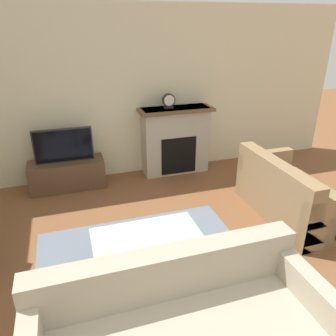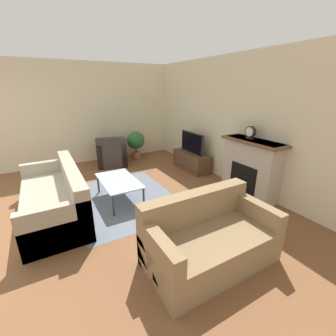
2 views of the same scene
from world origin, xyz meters
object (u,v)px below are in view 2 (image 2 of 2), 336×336
couch_sectional (56,199)px  couch_loveseat (208,240)px  coffee_table (119,182)px  potted_plant (136,141)px  armchair_by_window (112,154)px  mantel_clock (250,132)px  tv (192,143)px

couch_sectional → couch_loveseat: 2.61m
coffee_table → potted_plant: potted_plant is taller
armchair_by_window → potted_plant: (-0.22, 0.82, 0.22)m
couch_sectional → coffee_table: bearing=88.5°
couch_loveseat → potted_plant: 4.54m
armchair_by_window → coffee_table: armchair_by_window is taller
armchair_by_window → mantel_clock: mantel_clock is taller
tv → mantel_clock: 1.79m
tv → armchair_by_window: tv is taller
couch_loveseat → armchair_by_window: bearing=89.4°
couch_loveseat → potted_plant: (-4.45, 0.86, 0.23)m
mantel_clock → armchair_by_window: bearing=-149.8°
armchair_by_window → potted_plant: size_ratio=1.29×
couch_loveseat → coffee_table: size_ratio=1.40×
potted_plant → mantel_clock: 3.55m
armchair_by_window → potted_plant: 0.87m
coffee_table → couch_loveseat: bearing=12.1°
armchair_by_window → mantel_clock: size_ratio=4.40×
armchair_by_window → coffee_table: 2.19m
tv → potted_plant: 1.86m
couch_loveseat → armchair_by_window: same height
mantel_clock → tv: bearing=-176.6°
tv → couch_loveseat: size_ratio=0.55×
mantel_clock → couch_sectional: bearing=-106.4°
couch_sectional → armchair_by_window: bearing=143.2°
tv → coffee_table: size_ratio=0.78×
coffee_table → mantel_clock: bearing=67.1°
couch_sectional → mantel_clock: bearing=73.6°
couch_loveseat → potted_plant: couch_loveseat is taller
armchair_by_window → coffee_table: bearing=90.3°
couch_sectional → coffee_table: couch_sectional is taller
couch_sectional → coffee_table: 1.09m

